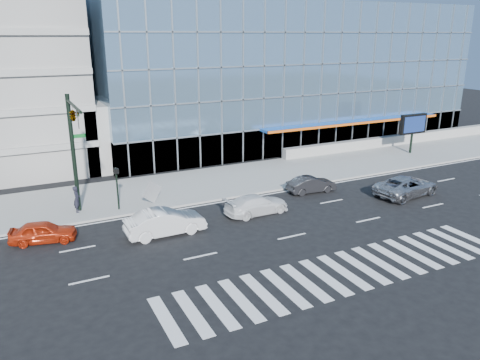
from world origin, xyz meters
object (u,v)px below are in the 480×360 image
at_px(traffic_signal, 73,128).
at_px(pedestrian, 77,199).
at_px(white_sedan, 165,222).
at_px(dark_sedan, 311,184).
at_px(white_suv, 257,204).
at_px(tilted_panel, 152,192).
at_px(silver_suv, 406,186).
at_px(marquee_sign, 413,125).
at_px(red_sedan, 43,232).
at_px(ped_signal_post, 117,182).

bearing_deg(traffic_signal, pedestrian, 95.94).
height_order(white_sedan, dark_sedan, white_sedan).
bearing_deg(white_suv, tilted_panel, 48.03).
bearing_deg(tilted_panel, silver_suv, -42.82).
relative_size(dark_sedan, tilted_panel, 2.96).
bearing_deg(dark_sedan, white_sedan, 106.59).
xyz_separation_m(marquee_sign, pedestrian, (-33.12, -2.23, -2.00)).
relative_size(marquee_sign, white_sedan, 0.81).
height_order(traffic_signal, tilted_panel, traffic_signal).
xyz_separation_m(white_sedan, dark_sedan, (12.69, 2.70, -0.18)).
height_order(traffic_signal, dark_sedan, traffic_signal).
relative_size(white_suv, dark_sedan, 1.20).
distance_m(marquee_sign, white_sedan, 30.05).
xyz_separation_m(red_sedan, pedestrian, (2.50, 3.87, 0.42)).
xyz_separation_m(ped_signal_post, white_suv, (8.38, -4.62, -1.47)).
relative_size(traffic_signal, white_sedan, 1.63).
bearing_deg(pedestrian, tilted_panel, -79.93).
bearing_deg(white_sedan, dark_sedan, -78.75).
bearing_deg(silver_suv, pedestrian, 64.90).
distance_m(silver_suv, white_sedan, 18.72).
distance_m(silver_suv, red_sedan, 25.72).
distance_m(white_suv, pedestrian, 12.27).
relative_size(red_sedan, tilted_panel, 2.91).
bearing_deg(white_suv, marquee_sign, -74.67).
xyz_separation_m(dark_sedan, pedestrian, (-17.00, 3.33, 0.43)).
distance_m(white_suv, dark_sedan, 6.36).
height_order(ped_signal_post, silver_suv, ped_signal_post).
bearing_deg(tilted_panel, white_suv, -61.19).
height_order(marquee_sign, tilted_panel, marquee_sign).
height_order(traffic_signal, marquee_sign, traffic_signal).
bearing_deg(ped_signal_post, dark_sedan, -9.90).
bearing_deg(ped_signal_post, red_sedan, -149.24).
height_order(red_sedan, tilted_panel, tilted_panel).
bearing_deg(red_sedan, tilted_panel, -55.26).
distance_m(dark_sedan, tilted_panel, 12.23).
distance_m(silver_suv, pedestrian, 24.11).
height_order(ped_signal_post, red_sedan, ped_signal_post).
bearing_deg(marquee_sign, silver_suv, -136.96).
bearing_deg(white_sedan, pedestrian, 34.84).
bearing_deg(traffic_signal, silver_suv, -14.77).
bearing_deg(silver_suv, red_sedan, 74.84).
height_order(marquee_sign, white_suv, marquee_sign).
relative_size(marquee_sign, red_sedan, 1.06).
bearing_deg(pedestrian, marquee_sign, -67.51).
xyz_separation_m(traffic_signal, ped_signal_post, (2.50, 0.37, -4.02)).
distance_m(traffic_signal, white_suv, 12.90).
relative_size(traffic_signal, ped_signal_post, 2.67).
relative_size(dark_sedan, red_sedan, 1.02).
height_order(silver_suv, red_sedan, silver_suv).
bearing_deg(white_sedan, white_suv, -85.77).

